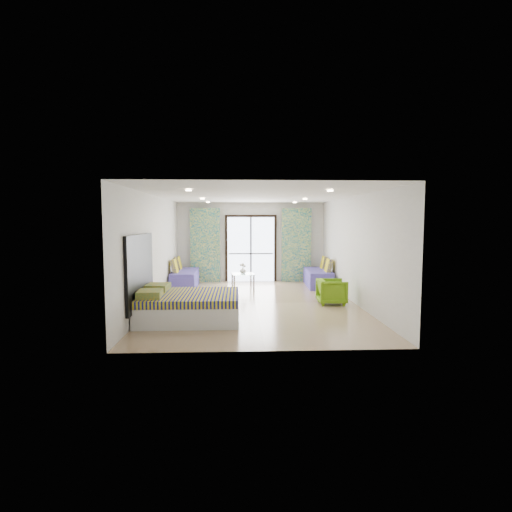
{
  "coord_description": "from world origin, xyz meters",
  "views": [
    {
      "loc": [
        -0.43,
        -9.94,
        2.07
      ],
      "look_at": [
        0.03,
        0.52,
        1.15
      ],
      "focal_mm": 28.0,
      "sensor_mm": 36.0,
      "label": 1
    }
  ],
  "objects_px": {
    "daybed_right": "(318,277)",
    "armchair": "(332,290)",
    "coffee_table": "(243,275)",
    "bed": "(189,306)",
    "daybed_left": "(184,278)"
  },
  "relations": [
    {
      "from": "bed",
      "to": "armchair",
      "type": "distance_m",
      "value": 3.69
    },
    {
      "from": "coffee_table",
      "to": "armchair",
      "type": "bearing_deg",
      "value": -48.51
    },
    {
      "from": "daybed_right",
      "to": "armchair",
      "type": "distance_m",
      "value": 2.75
    },
    {
      "from": "coffee_table",
      "to": "armchair",
      "type": "height_order",
      "value": "coffee_table"
    },
    {
      "from": "coffee_table",
      "to": "bed",
      "type": "bearing_deg",
      "value": -106.64
    },
    {
      "from": "bed",
      "to": "daybed_right",
      "type": "height_order",
      "value": "daybed_right"
    },
    {
      "from": "daybed_left",
      "to": "daybed_right",
      "type": "distance_m",
      "value": 4.23
    },
    {
      "from": "daybed_left",
      "to": "coffee_table",
      "type": "distance_m",
      "value": 1.84
    },
    {
      "from": "coffee_table",
      "to": "daybed_right",
      "type": "bearing_deg",
      "value": 6.2
    },
    {
      "from": "bed",
      "to": "daybed_left",
      "type": "height_order",
      "value": "daybed_left"
    },
    {
      "from": "bed",
      "to": "daybed_left",
      "type": "bearing_deg",
      "value": 98.73
    },
    {
      "from": "daybed_left",
      "to": "coffee_table",
      "type": "relative_size",
      "value": 2.43
    },
    {
      "from": "daybed_right",
      "to": "armchair",
      "type": "xyz_separation_m",
      "value": [
        -0.22,
        -2.74,
        0.06
      ]
    },
    {
      "from": "daybed_right",
      "to": "armchair",
      "type": "height_order",
      "value": "daybed_right"
    },
    {
      "from": "daybed_right",
      "to": "coffee_table",
      "type": "bearing_deg",
      "value": -170.88
    }
  ]
}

